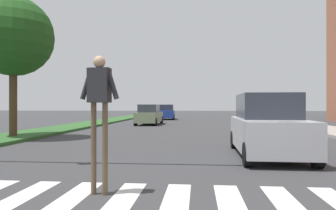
% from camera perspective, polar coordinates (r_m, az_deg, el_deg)
% --- Properties ---
extents(ground_plane, '(140.00, 140.00, 0.00)m').
position_cam_1_polar(ground_plane, '(27.87, 3.64, -3.38)').
color(ground_plane, '#38383A').
extents(crosswalk, '(6.75, 2.20, 0.01)m').
position_cam_1_polar(crosswalk, '(5.68, -3.28, -16.37)').
color(crosswalk, silver).
rests_on(crosswalk, ground_plane).
extents(median_strip, '(2.75, 64.00, 0.15)m').
position_cam_1_polar(median_strip, '(27.36, -13.78, -3.28)').
color(median_strip, '#2D5B28').
rests_on(median_strip, ground_plane).
extents(tree_mid, '(3.79, 3.79, 6.65)m').
position_cam_1_polar(tree_mid, '(17.40, -25.68, 10.80)').
color(tree_mid, '#4C3823').
rests_on(tree_mid, median_strip).
extents(sidewalk_right, '(3.00, 64.00, 0.15)m').
position_cam_1_polar(sidewalk_right, '(27.08, 22.61, -3.31)').
color(sidewalk_right, '#9E9991').
rests_on(sidewalk_right, ground_plane).
extents(pedestrian_performer, '(0.75, 0.28, 2.49)m').
position_cam_1_polar(pedestrian_performer, '(5.91, -12.04, 0.54)').
color(pedestrian_performer, brown).
rests_on(pedestrian_performer, ground_plane).
extents(suv_crossing, '(2.03, 4.63, 1.97)m').
position_cam_1_polar(suv_crossing, '(10.69, 17.15, -3.66)').
color(suv_crossing, '#B7B7BC').
rests_on(suv_crossing, ground_plane).
extents(sedan_midblock, '(1.88, 4.56, 1.68)m').
position_cam_1_polar(sedan_midblock, '(27.01, -3.34, -1.83)').
color(sedan_midblock, gray).
rests_on(sedan_midblock, ground_plane).
extents(sedan_distant, '(1.98, 4.55, 1.71)m').
position_cam_1_polar(sedan_distant, '(37.10, -0.23, -1.34)').
color(sedan_distant, navy).
rests_on(sedan_distant, ground_plane).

